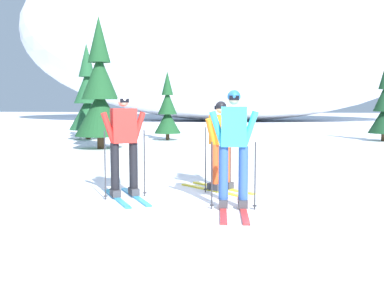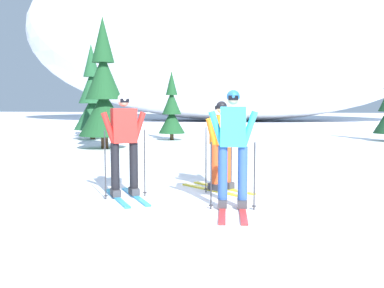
{
  "view_description": "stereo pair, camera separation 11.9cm",
  "coord_description": "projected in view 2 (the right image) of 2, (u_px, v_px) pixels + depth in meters",
  "views": [
    {
      "loc": [
        1.21,
        -7.87,
        1.69
      ],
      "look_at": [
        0.34,
        -0.21,
        0.95
      ],
      "focal_mm": 41.98,
      "sensor_mm": 36.0,
      "label": 1
    },
    {
      "loc": [
        1.33,
        -7.86,
        1.69
      ],
      "look_at": [
        0.34,
        -0.21,
        0.95
      ],
      "focal_mm": 41.98,
      "sensor_mm": 36.0,
      "label": 2
    }
  ],
  "objects": [
    {
      "name": "ground_plane",
      "position": [
        175.0,
        195.0,
        8.09
      ],
      "size": [
        120.0,
        120.0,
        0.0
      ],
      "primitive_type": "plane",
      "color": "white"
    },
    {
      "name": "pine_tree_center_left",
      "position": [
        104.0,
        94.0,
        15.84
      ],
      "size": [
        1.8,
        1.8,
        4.65
      ],
      "color": "#47301E",
      "rests_on": "ground"
    },
    {
      "name": "skier_red_jacket",
      "position": [
        124.0,
        143.0,
        7.83
      ],
      "size": [
        1.16,
        1.59,
        1.82
      ],
      "color": "#2893CC",
      "rests_on": "ground"
    },
    {
      "name": "pine_tree_center_right",
      "position": [
        172.0,
        111.0,
        19.42
      ],
      "size": [
        1.15,
        1.15,
        2.99
      ],
      "color": "#47301E",
      "rests_on": "ground"
    },
    {
      "name": "pine_tree_far_left",
      "position": [
        92.0,
        99.0,
        19.96
      ],
      "size": [
        1.63,
        1.63,
        4.23
      ],
      "color": "#47301E",
      "rests_on": "ground"
    },
    {
      "name": "skier_cyan_jacket",
      "position": [
        233.0,
        147.0,
        6.97
      ],
      "size": [
        0.77,
        1.79,
        1.86
      ],
      "color": "red",
      "rests_on": "ground"
    },
    {
      "name": "snow_ridge_background",
      "position": [
        237.0,
        27.0,
        37.7
      ],
      "size": [
        36.84,
        16.21,
        15.9
      ],
      "primitive_type": "ellipsoid",
      "color": "white",
      "rests_on": "ground"
    },
    {
      "name": "skier_orange_jacket",
      "position": [
        221.0,
        144.0,
        8.43
      ],
      "size": [
        1.47,
        1.37,
        1.69
      ],
      "color": "gold",
      "rests_on": "ground"
    }
  ]
}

